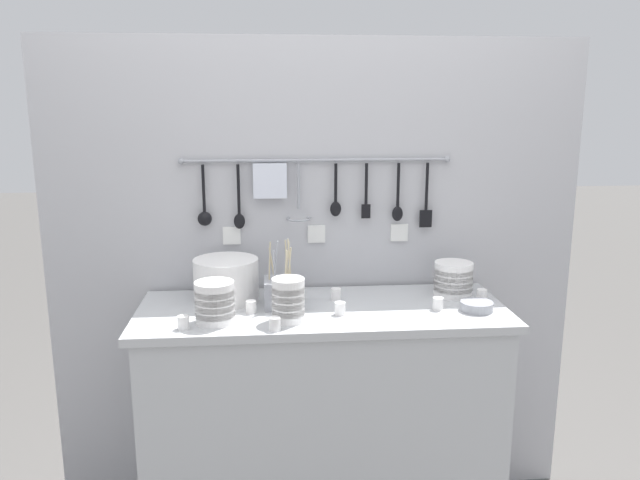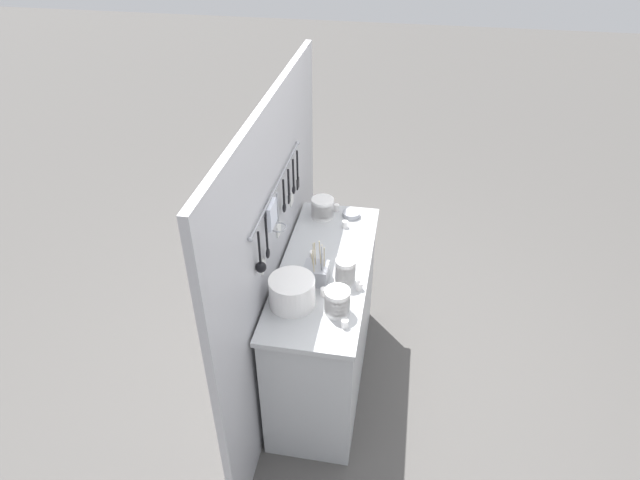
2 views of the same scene
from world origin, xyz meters
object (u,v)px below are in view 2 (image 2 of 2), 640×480
object	(u,v)px
cup_edge_near	(345,323)
cup_edge_far	(336,208)
cup_beside_plates	(313,255)
cup_mid_row	(359,286)
bowl_stack_wide_centre	(337,302)
cutlery_caddy	(316,273)
cup_back_right	(345,224)
cup_by_caddy	(341,258)
bowl_stack_back_corner	(323,208)
plate_stack	(292,292)
cup_front_right	(324,292)
steel_mixing_bowl	(351,214)
bowl_stack_tall_left	(345,271)

from	to	relation	value
cup_edge_near	cup_edge_far	bearing A→B (deg)	10.73
cup_beside_plates	cup_mid_row	size ratio (longest dim) A/B	1.00
bowl_stack_wide_centre	cutlery_caddy	distance (m)	0.28
cutlery_caddy	cup_back_right	distance (m)	0.57
cup_by_caddy	cup_edge_near	xyz separation A→B (m)	(-0.54, -0.10, 0.00)
bowl_stack_back_corner	cutlery_caddy	distance (m)	0.67
plate_stack	cutlery_caddy	world-z (taller)	cutlery_caddy
cup_edge_far	cup_front_right	bearing A→B (deg)	-175.98
cup_mid_row	cup_edge_far	distance (m)	0.83
cup_back_right	cup_mid_row	world-z (taller)	same
steel_mixing_bowl	cutlery_caddy	size ratio (longest dim) A/B	0.46
cup_back_right	cup_mid_row	size ratio (longest dim) A/B	1.00
cup_edge_near	cup_back_right	bearing A→B (deg)	7.71
cup_beside_plates	cup_edge_near	xyz separation A→B (m)	(-0.54, -0.27, 0.00)
bowl_stack_back_corner	cup_by_caddy	world-z (taller)	bowl_stack_back_corner
steel_mixing_bowl	cup_by_caddy	xyz separation A→B (m)	(-0.50, -0.00, 0.01)
cup_edge_near	cup_by_caddy	bearing A→B (deg)	10.40
cup_back_right	cup_edge_far	world-z (taller)	same
cup_beside_plates	cup_edge_far	world-z (taller)	same
cup_mid_row	cup_edge_far	bearing A→B (deg)	17.34
cup_front_right	cup_back_right	bearing A→B (deg)	-2.03
steel_mixing_bowl	cup_edge_far	distance (m)	0.12
cup_mid_row	plate_stack	bearing A→B (deg)	117.77
bowl_stack_wide_centre	cup_beside_plates	world-z (taller)	bowl_stack_wide_centre
bowl_stack_tall_left	plate_stack	distance (m)	0.34
bowl_stack_wide_centre	cutlery_caddy	xyz separation A→B (m)	(0.24, 0.15, -0.02)
cup_edge_far	cutlery_caddy	bearing A→B (deg)	179.89
cup_by_caddy	cup_back_right	distance (m)	0.36
cup_by_caddy	cup_beside_plates	bearing A→B (deg)	88.51
steel_mixing_bowl	cup_beside_plates	distance (m)	0.52
cup_edge_near	cutlery_caddy	bearing A→B (deg)	31.77
cutlery_caddy	steel_mixing_bowl	bearing A→B (deg)	-8.91
cup_beside_plates	cup_front_right	distance (m)	0.34
bowl_stack_wide_centre	cup_edge_near	size ratio (longest dim) A/B	3.18
bowl_stack_back_corner	cup_edge_far	xyz separation A→B (m)	(0.09, -0.08, -0.04)
bowl_stack_tall_left	cup_mid_row	world-z (taller)	bowl_stack_tall_left
bowl_stack_back_corner	bowl_stack_tall_left	bearing A→B (deg)	-159.80
plate_stack	bowl_stack_wide_centre	bearing A→B (deg)	-95.63
cup_by_caddy	cup_front_right	xyz separation A→B (m)	(-0.32, 0.05, 0.00)
bowl_stack_wide_centre	plate_stack	world-z (taller)	plate_stack
cup_beside_plates	cup_mid_row	xyz separation A→B (m)	(-0.24, -0.31, 0.00)
cup_back_right	cup_beside_plates	xyz separation A→B (m)	(-0.36, 0.15, 0.00)
bowl_stack_wide_centre	cup_by_caddy	xyz separation A→B (m)	(0.44, 0.04, -0.05)
steel_mixing_bowl	cup_edge_far	xyz separation A→B (m)	(0.06, 0.11, 0.01)
bowl_stack_tall_left	plate_stack	xyz separation A→B (m)	(-0.23, 0.25, 0.00)
steel_mixing_bowl	cup_mid_row	xyz separation A→B (m)	(-0.73, -0.14, 0.01)
cup_back_right	bowl_stack_back_corner	bearing A→B (deg)	57.56
cup_beside_plates	cup_edge_far	bearing A→B (deg)	-6.18
cup_beside_plates	cup_front_right	bearing A→B (deg)	-159.32
plate_stack	cup_front_right	distance (m)	0.19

